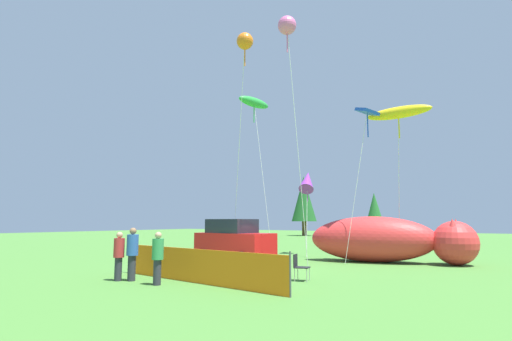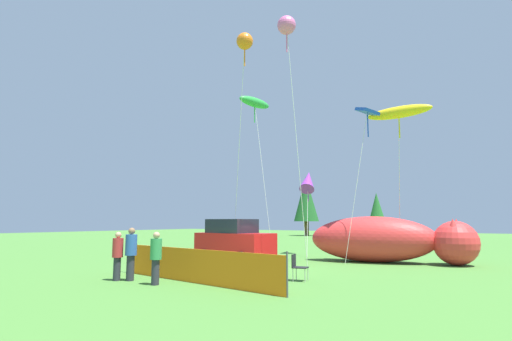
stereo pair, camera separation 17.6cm
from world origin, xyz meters
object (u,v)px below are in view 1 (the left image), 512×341
Objects in this scene: kite_purple_delta at (307,181)px; inflatable_cat at (387,241)px; spectator_in_green_shirt at (119,254)px; folding_chair at (299,265)px; kite_orange_flower at (245,43)px; kite_pink_octopus at (287,27)px; kite_blue_box at (367,114)px; kite_yellow_hero at (398,113)px; spectator_in_black_shirt at (158,256)px; kite_green_fish at (254,103)px; parked_car at (234,241)px; spectator_in_red_shirt at (132,252)px.

inflatable_cat is at bearing -24.07° from kite_purple_delta.
kite_purple_delta is (0.33, 13.42, 3.58)m from spectator_in_green_shirt.
kite_orange_flower is at bearing 131.61° from folding_chair.
spectator_in_green_shirt is at bearing -114.00° from kite_pink_octopus.
spectator_in_green_shirt is at bearing -116.68° from kite_blue_box.
kite_yellow_hero is (1.51, 7.82, 6.80)m from folding_chair.
kite_yellow_hero is 0.68× the size of kite_orange_flower.
spectator_in_green_shirt is 0.21× the size of kite_yellow_hero.
spectator_in_black_shirt is at bearing -113.20° from kite_yellow_hero.
parked_car is at bearing -68.70° from kite_green_fish.
kite_orange_flower is at bearing -152.12° from inflatable_cat.
kite_purple_delta is at bearing 145.26° from inflatable_cat.
kite_pink_octopus is at bearing -120.91° from kite_blue_box.
kite_yellow_hero is (6.54, 11.25, 6.44)m from spectator_in_green_shirt.
kite_green_fish is at bearing 172.53° from kite_blue_box.
parked_car is at bearing 132.38° from folding_chair.
kite_orange_flower reaches higher than spectator_in_green_shirt.
inflatable_cat reaches higher than spectator_in_red_shirt.
parked_car is 10.37m from kite_yellow_hero.
spectator_in_green_shirt is 0.92× the size of spectator_in_red_shirt.
inflatable_cat reaches higher than folding_chair.
spectator_in_black_shirt is 0.15× the size of kite_orange_flower.
kite_pink_octopus reaches higher than spectator_in_black_shirt.
kite_green_fish reaches higher than kite_yellow_hero.
kite_pink_octopus reaches higher than parked_car.
kite_purple_delta is at bearing 88.58° from spectator_in_green_shirt.
kite_green_fish is (-2.66, 11.14, 8.41)m from spectator_in_red_shirt.
kite_pink_octopus is at bearing -43.11° from kite_green_fish.
folding_chair is at bearing -30.93° from parked_car.
parked_car is at bearing -151.53° from kite_yellow_hero.
parked_car is 7.16m from spectator_in_red_shirt.
kite_orange_flower reaches higher than folding_chair.
kite_purple_delta is at bearing 83.71° from parked_car.
kite_purple_delta is 7.17m from kite_yellow_hero.
kite_orange_flower reaches higher than spectator_in_black_shirt.
spectator_in_black_shirt is 12.02m from kite_orange_flower.
spectator_in_green_shirt is (-5.78, -10.99, -0.13)m from inflatable_cat.
kite_yellow_hero reaches higher than spectator_in_green_shirt.
kite_pink_octopus is (1.14, 6.41, 10.02)m from spectator_in_black_shirt.
kite_green_fish is at bearing 119.52° from kite_orange_flower.
kite_yellow_hero is 0.79× the size of kite_green_fish.
kite_blue_box is (4.89, -3.01, 2.81)m from kite_purple_delta.
spectator_in_black_shirt is (2.46, -7.21, -0.11)m from parked_car.
kite_orange_flower reaches higher than kite_green_fish.
folding_chair is 7.61m from inflatable_cat.
spectator_in_green_shirt is 14.52m from kite_yellow_hero.
spectator_in_red_shirt is at bearing -89.79° from kite_purple_delta.
spectator_in_green_shirt is at bearing -159.06° from folding_chair.
spectator_in_red_shirt is at bearing 32.81° from spectator_in_green_shirt.
kite_purple_delta is (1.03, 6.09, 3.45)m from parked_car.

